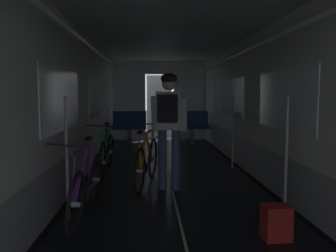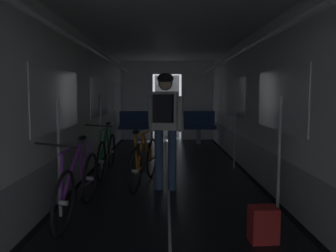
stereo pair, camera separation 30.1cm
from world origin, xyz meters
The scene contains 8 objects.
train_car_shell centered at (0.00, 3.60, 1.70)m, with size 3.14×12.34×2.57m.
bench_seat_far_left centered at (-0.90, 8.07, 0.57)m, with size 0.98×0.51×0.95m.
bench_seat_far_right centered at (0.90, 8.07, 0.57)m, with size 0.98×0.51×0.95m.
bicycle_purple centered at (-1.05, 2.07, 0.38)m, with size 0.44×1.69×0.95m.
bicycle_green centered at (-1.09, 4.21, 0.38)m, with size 0.44×1.69×0.94m.
person_cyclist_aisle centered at (-0.05, 3.22, 1.07)m, with size 0.56×0.43×1.73m.
bicycle_orange_in_aisle centered at (-0.38, 3.49, 0.38)m, with size 0.49×1.67×0.94m.
backpack_on_floor centered at (0.90, 1.39, 0.17)m, with size 0.26×0.20×0.34m, color maroon.
Camera 2 is at (-0.04, -1.84, 1.42)m, focal length 37.04 mm.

